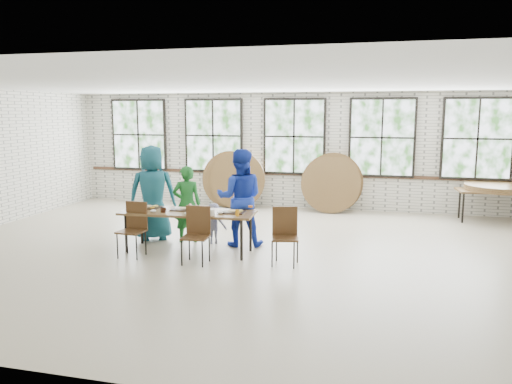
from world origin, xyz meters
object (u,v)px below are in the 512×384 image
dining_table (188,214)px  chair_near_right (197,230)px  storage_table (499,193)px  chair_near_left (134,224)px

dining_table → chair_near_right: 0.70m
dining_table → chair_near_right: size_ratio=2.57×
dining_table → storage_table: (5.95, 4.02, -0.00)m
chair_near_left → storage_table: (6.78, 4.49, 0.13)m
dining_table → chair_near_left: size_ratio=2.57×
storage_table → chair_near_left: bearing=-152.3°
dining_table → chair_near_left: 0.96m
dining_table → chair_near_left: (-0.83, -0.46, -0.13)m
chair_near_right → storage_table: size_ratio=0.51×
dining_table → chair_near_right: (0.38, -0.57, -0.13)m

